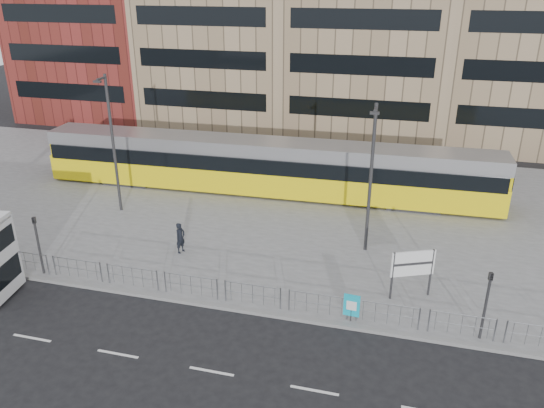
% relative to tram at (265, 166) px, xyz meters
% --- Properties ---
extents(ground, '(120.00, 120.00, 0.00)m').
position_rel_tram_xyz_m(ground, '(0.87, -14.01, -1.99)').
color(ground, black).
rests_on(ground, ground).
extents(plaza, '(64.00, 24.00, 0.15)m').
position_rel_tram_xyz_m(plaza, '(0.87, -2.01, -1.92)').
color(plaza, slate).
rests_on(plaza, ground).
extents(kerb, '(64.00, 0.25, 0.17)m').
position_rel_tram_xyz_m(kerb, '(0.87, -13.96, -1.92)').
color(kerb, gray).
rests_on(kerb, ground).
extents(pedestrian_barrier, '(32.07, 0.07, 1.10)m').
position_rel_tram_xyz_m(pedestrian_barrier, '(2.87, -13.51, -1.01)').
color(pedestrian_barrier, gray).
rests_on(pedestrian_barrier, plaza).
extents(road_markings, '(62.00, 0.12, 0.01)m').
position_rel_tram_xyz_m(road_markings, '(1.87, -18.01, -1.99)').
color(road_markings, white).
rests_on(road_markings, ground).
extents(tram, '(31.22, 3.90, 3.67)m').
position_rel_tram_xyz_m(tram, '(0.00, 0.00, 0.00)').
color(tram, yellow).
rests_on(tram, plaza).
extents(station_sign, '(1.93, 0.92, 2.39)m').
position_rel_tram_xyz_m(station_sign, '(10.05, -11.00, -0.19)').
color(station_sign, '#2D2D30').
rests_on(station_sign, plaza).
extents(ad_panel, '(0.71, 0.11, 1.32)m').
position_rel_tram_xyz_m(ad_panel, '(7.64, -13.61, -1.07)').
color(ad_panel, '#2D2D30').
rests_on(ad_panel, plaza).
extents(pedestrian, '(0.59, 0.72, 1.71)m').
position_rel_tram_xyz_m(pedestrian, '(-2.03, -9.67, -0.99)').
color(pedestrian, black).
rests_on(pedestrian, plaza).
extents(traffic_light_west, '(0.20, 0.23, 3.10)m').
position_rel_tram_xyz_m(traffic_light_west, '(-7.84, -13.51, 0.13)').
color(traffic_light_west, '#2D2D30').
rests_on(traffic_light_west, plaza).
extents(traffic_light_east, '(0.22, 0.24, 3.10)m').
position_rel_tram_xyz_m(traffic_light_east, '(12.96, -13.42, 0.13)').
color(traffic_light_east, '#2D2D30').
rests_on(traffic_light_east, plaza).
extents(lamp_post_west, '(0.45, 1.04, 8.60)m').
position_rel_tram_xyz_m(lamp_post_west, '(-8.08, -5.44, 2.83)').
color(lamp_post_west, '#2D2D30').
rests_on(lamp_post_west, plaza).
extents(lamp_post_east, '(0.45, 1.04, 8.09)m').
position_rel_tram_xyz_m(lamp_post_east, '(7.60, -6.89, 2.58)').
color(lamp_post_east, '#2D2D30').
rests_on(lamp_post_east, plaza).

